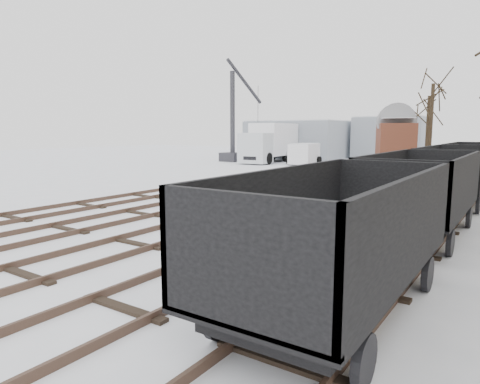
% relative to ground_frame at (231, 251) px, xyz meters
% --- Properties ---
extents(ground, '(120.00, 120.00, 0.00)m').
position_rel_ground_frame_xyz_m(ground, '(-3.02, -0.12, -0.28)').
color(ground, white).
rests_on(ground, ground).
extents(tracks, '(13.90, 52.00, 0.16)m').
position_rel_ground_frame_xyz_m(tracks, '(-3.02, 13.56, -0.21)').
color(tracks, black).
rests_on(tracks, ground).
extents(shed_left, '(10.00, 8.00, 4.10)m').
position_rel_ground_frame_xyz_m(shed_left, '(-16.02, 35.88, 1.76)').
color(shed_left, '#98A1AB').
rests_on(shed_left, ground).
extents(shed_right, '(7.00, 6.00, 4.50)m').
position_rel_ground_frame_xyz_m(shed_right, '(-7.02, 39.88, 1.96)').
color(shed_right, '#98A1AB').
rests_on(shed_right, ground).
extents(ground_frame, '(1.33, 0.51, 1.49)m').
position_rel_ground_frame_xyz_m(ground_frame, '(0.00, 0.00, 0.00)').
color(ground_frame, black).
rests_on(ground_frame, ground).
extents(worker, '(0.50, 0.68, 1.73)m').
position_rel_ground_frame_xyz_m(worker, '(0.75, 0.10, 0.58)').
color(worker, black).
rests_on(worker, ground).
extents(freight_wagon_a, '(2.30, 5.75, 2.35)m').
position_rel_ground_frame_xyz_m(freight_wagon_a, '(2.98, -1.19, 0.61)').
color(freight_wagon_a, black).
rests_on(freight_wagon_a, ground).
extents(freight_wagon_b, '(2.30, 5.75, 2.35)m').
position_rel_ground_frame_xyz_m(freight_wagon_b, '(2.98, 5.21, 0.61)').
color(freight_wagon_b, black).
rests_on(freight_wagon_b, ground).
extents(freight_wagon_c, '(2.30, 5.75, 2.35)m').
position_rel_ground_frame_xyz_m(freight_wagon_c, '(2.98, 11.61, 0.61)').
color(freight_wagon_c, black).
rests_on(freight_wagon_c, ground).
extents(freight_wagon_d, '(2.30, 5.75, 2.35)m').
position_rel_ground_frame_xyz_m(freight_wagon_d, '(2.98, 18.01, 0.61)').
color(freight_wagon_d, black).
rests_on(freight_wagon_d, ground).
extents(box_van_wagon, '(4.31, 5.73, 3.91)m').
position_rel_ground_frame_xyz_m(box_van_wagon, '(-3.08, 25.77, 1.99)').
color(box_van_wagon, black).
rests_on(box_van_wagon, ground).
extents(lorry, '(3.08, 8.32, 3.71)m').
position_rel_ground_frame_xyz_m(lorry, '(-15.24, 27.95, 1.63)').
color(lorry, black).
rests_on(lorry, ground).
extents(panel_van, '(2.51, 4.47, 1.86)m').
position_rel_ground_frame_xyz_m(panel_van, '(-11.39, 27.54, 0.69)').
color(panel_van, white).
rests_on(panel_van, ground).
extents(crane, '(2.09, 5.76, 9.81)m').
position_rel_ground_frame_xyz_m(crane, '(-18.83, 27.09, 2.30)').
color(crane, '#2E2D33').
rests_on(crane, ground).
extents(tree_far_left, '(0.30, 0.30, 6.02)m').
position_rel_ground_frame_xyz_m(tree_far_left, '(-2.18, 33.07, 2.72)').
color(tree_far_left, black).
rests_on(tree_far_left, ground).
extents(tree_far_right, '(0.30, 0.30, 6.87)m').
position_rel_ground_frame_xyz_m(tree_far_right, '(-1.63, 31.31, 3.15)').
color(tree_far_right, black).
rests_on(tree_far_right, ground).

